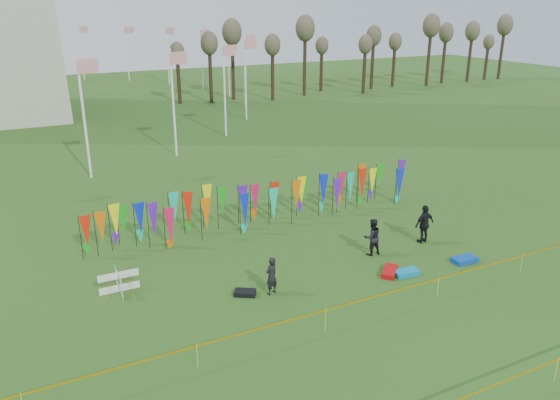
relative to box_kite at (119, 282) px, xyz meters
name	(u,v)px	position (x,y,z in m)	size (l,w,h in m)	color
ground	(347,295)	(8.13, -4.39, -0.46)	(160.00, 160.00, 0.00)	#2A4A14
banner_row	(265,200)	(8.41, 3.97, 0.90)	(18.64, 0.64, 2.24)	black
caution_tape_near	(368,299)	(7.91, -6.14, 0.32)	(26.00, 0.02, 0.90)	yellow
caution_tape_far	(485,391)	(7.91, -11.78, 0.32)	(26.00, 0.02, 0.90)	yellow
tree_line	(370,43)	(40.13, 39.61, 5.71)	(53.92, 1.92, 7.84)	#322319
box_kite	(119,282)	(0.00, 0.00, 0.00)	(0.82, 0.82, 0.92)	red
person_left	(271,276)	(5.48, -2.90, 0.35)	(0.59, 0.43, 1.62)	black
person_mid	(372,237)	(11.26, -1.69, 0.43)	(0.86, 0.53, 1.78)	black
person_right	(424,224)	(14.35, -1.71, 0.51)	(1.13, 0.64, 1.93)	black
kite_bag_turquoise	(406,273)	(11.41, -4.08, -0.35)	(1.10, 0.55, 0.22)	#0D87C3
kite_bag_blue	(465,260)	(14.57, -4.29, -0.34)	(1.14, 0.60, 0.24)	#0B48B6
kite_bag_red	(390,272)	(10.83, -3.67, -0.35)	(1.20, 0.55, 0.22)	red
kite_bag_black	(245,293)	(4.47, -2.53, -0.36)	(0.86, 0.50, 0.20)	black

